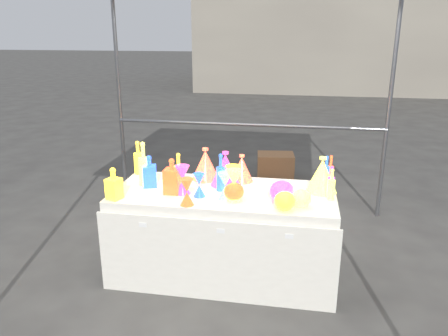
% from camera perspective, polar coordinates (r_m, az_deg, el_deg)
% --- Properties ---
extents(ground, '(80.00, 80.00, 0.00)m').
position_cam_1_polar(ground, '(3.90, 0.00, -13.43)').
color(ground, '#5B5A55').
rests_on(ground, ground).
extents(display_table, '(1.84, 0.83, 0.75)m').
position_cam_1_polar(display_table, '(3.71, -0.03, -8.54)').
color(display_table, white).
rests_on(display_table, ground).
extents(background_building, '(14.00, 6.00, 6.00)m').
position_cam_1_polar(background_building, '(17.66, 22.51, 19.55)').
color(background_building, '#A79E8B').
rests_on(background_building, ground).
extents(cardboard_box_closed, '(0.54, 0.42, 0.36)m').
position_cam_1_polar(cardboard_box_closed, '(6.16, 6.73, 0.20)').
color(cardboard_box_closed, '#A4714A').
rests_on(cardboard_box_closed, ground).
extents(cardboard_box_flat, '(0.96, 0.84, 0.07)m').
position_cam_1_polar(cardboard_box_flat, '(5.59, 3.92, -3.14)').
color(cardboard_box_flat, '#A4714A').
rests_on(cardboard_box_flat, ground).
extents(bottle_0, '(0.09, 0.09, 0.31)m').
position_cam_1_polar(bottle_0, '(4.04, -11.15, 1.37)').
color(bottle_0, '#F64317').
rests_on(bottle_0, display_table).
extents(bottle_4, '(0.10, 0.10, 0.38)m').
position_cam_1_polar(bottle_4, '(3.72, -10.45, 0.56)').
color(bottle_4, '#146B82').
rests_on(bottle_4, display_table).
extents(bottle_6, '(0.10, 0.10, 0.29)m').
position_cam_1_polar(bottle_6, '(3.66, -5.95, -0.25)').
color(bottle_6, '#F64317').
rests_on(bottle_6, display_table).
extents(bottle_7, '(0.10, 0.10, 0.31)m').
position_cam_1_polar(bottle_7, '(3.54, -0.43, -0.56)').
color(bottle_7, '#18854A').
rests_on(bottle_7, display_table).
extents(decanter_0, '(0.13, 0.13, 0.26)m').
position_cam_1_polar(decanter_0, '(3.48, -14.21, -1.96)').
color(decanter_0, '#F64317').
rests_on(decanter_0, display_table).
extents(decanter_1, '(0.12, 0.12, 0.29)m').
position_cam_1_polar(decanter_1, '(3.51, -6.79, -1.03)').
color(decanter_1, orange).
rests_on(decanter_1, display_table).
extents(decanter_2, '(0.14, 0.14, 0.27)m').
position_cam_1_polar(decanter_2, '(3.69, -9.70, -0.39)').
color(decanter_2, '#18854A').
rests_on(decanter_2, display_table).
extents(hourglass_0, '(0.12, 0.12, 0.21)m').
position_cam_1_polar(hourglass_0, '(3.28, -4.88, -3.14)').
color(hourglass_0, orange).
rests_on(hourglass_0, display_table).
extents(hourglass_1, '(0.12, 0.12, 0.24)m').
position_cam_1_polar(hourglass_1, '(3.50, -5.43, -1.54)').
color(hourglass_1, '#1C65A8').
rests_on(hourglass_1, display_table).
extents(hourglass_2, '(0.13, 0.13, 0.25)m').
position_cam_1_polar(hourglass_2, '(3.34, 1.31, -2.27)').
color(hourglass_2, '#146B82').
rests_on(hourglass_2, display_table).
extents(hourglass_3, '(0.12, 0.12, 0.22)m').
position_cam_1_polar(hourglass_3, '(3.37, 0.14, -2.37)').
color(hourglass_3, '#C0269A').
rests_on(hourglass_3, display_table).
extents(hourglass_4, '(0.15, 0.15, 0.24)m').
position_cam_1_polar(hourglass_4, '(3.45, 1.18, -1.67)').
color(hourglass_4, '#F64317').
rests_on(hourglass_4, display_table).
extents(hourglass_5, '(0.12, 0.12, 0.19)m').
position_cam_1_polar(hourglass_5, '(3.44, -3.27, -2.25)').
color(hourglass_5, '#18854A').
rests_on(hourglass_5, display_table).
extents(globe_0, '(0.17, 0.17, 0.12)m').
position_cam_1_polar(globe_0, '(3.22, 7.93, -4.43)').
color(globe_0, '#F64317').
rests_on(globe_0, display_table).
extents(globe_1, '(0.17, 0.17, 0.12)m').
position_cam_1_polar(globe_1, '(3.29, 10.07, -4.07)').
color(globe_1, '#146B82').
rests_on(globe_1, display_table).
extents(globe_2, '(0.17, 0.17, 0.13)m').
position_cam_1_polar(globe_2, '(3.37, 1.31, -3.22)').
color(globe_2, orange).
rests_on(globe_2, display_table).
extents(globe_3, '(0.24, 0.24, 0.15)m').
position_cam_1_polar(globe_3, '(3.36, 7.56, -3.21)').
color(globe_3, '#1C65A8').
rests_on(globe_3, display_table).
extents(lampshade_0, '(0.22, 0.22, 0.24)m').
position_cam_1_polar(lampshade_0, '(3.78, 2.33, 0.01)').
color(lampshade_0, yellow).
rests_on(lampshade_0, display_table).
extents(lampshade_1, '(0.30, 0.30, 0.28)m').
position_cam_1_polar(lampshade_1, '(3.83, -2.44, 0.57)').
color(lampshade_1, yellow).
rests_on(lampshade_1, display_table).
extents(lampshade_2, '(0.32, 0.32, 0.29)m').
position_cam_1_polar(lampshade_2, '(3.67, 0.19, -0.05)').
color(lampshade_2, '#1C65A8').
rests_on(lampshade_2, display_table).
extents(lampshade_3, '(0.29, 0.29, 0.29)m').
position_cam_1_polar(lampshade_3, '(3.61, 12.67, -0.82)').
color(lampshade_3, '#146B82').
rests_on(lampshade_3, display_table).
extents(bottle_8, '(0.08, 0.08, 0.26)m').
position_cam_1_polar(bottle_8, '(3.76, 13.20, -0.35)').
color(bottle_8, '#18854A').
rests_on(bottle_8, display_table).
extents(bottle_9, '(0.06, 0.06, 0.26)m').
position_cam_1_polar(bottle_9, '(3.79, 13.73, -0.28)').
color(bottle_9, orange).
rests_on(bottle_9, display_table).
extents(bottle_10, '(0.06, 0.06, 0.25)m').
position_cam_1_polar(bottle_10, '(3.52, 13.82, -1.73)').
color(bottle_10, '#1C65A8').
rests_on(bottle_10, display_table).
extents(bottle_11, '(0.07, 0.07, 0.25)m').
position_cam_1_polar(bottle_11, '(3.46, 13.86, -2.09)').
color(bottle_11, '#146B82').
rests_on(bottle_11, display_table).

